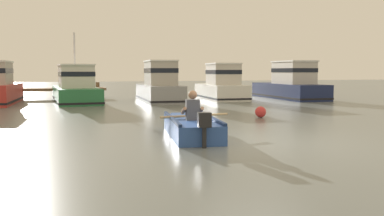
{
  "coord_description": "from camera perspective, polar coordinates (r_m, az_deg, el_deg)",
  "views": [
    {
      "loc": [
        -4.48,
        -9.03,
        1.67
      ],
      "look_at": [
        -0.64,
        3.18,
        0.55
      ],
      "focal_mm": 39.45,
      "sensor_mm": 36.0,
      "label": 1
    }
  ],
  "objects": [
    {
      "name": "moored_boat_white",
      "position": [
        25.03,
        4.02,
        2.97
      ],
      "size": [
        2.28,
        4.94,
        2.14
      ],
      "color": "white",
      "rests_on": "ground"
    },
    {
      "name": "moored_boat_navy",
      "position": [
        26.29,
        13.16,
        3.06
      ],
      "size": [
        2.25,
        6.31,
        2.29
      ],
      "color": "#19234C",
      "rests_on": "ground"
    },
    {
      "name": "moored_boat_grey",
      "position": [
        23.38,
        -4.42,
        2.93
      ],
      "size": [
        2.12,
        5.72,
        2.26
      ],
      "color": "gray",
      "rests_on": "ground"
    },
    {
      "name": "ground_plane",
      "position": [
        10.21,
        8.83,
        -4.47
      ],
      "size": [
        120.0,
        120.0,
        0.0
      ],
      "primitive_type": "plane",
      "color": "slate"
    },
    {
      "name": "rowboat_with_person",
      "position": [
        10.86,
        -0.1,
        -2.5
      ],
      "size": [
        1.98,
        3.73,
        1.19
      ],
      "color": "#2D519E",
      "rests_on": "ground"
    },
    {
      "name": "mooring_buoy",
      "position": [
        15.43,
        9.25,
        -0.53
      ],
      "size": [
        0.4,
        0.4,
        0.4
      ],
      "primitive_type": "sphere",
      "color": "red",
      "rests_on": "ground"
    },
    {
      "name": "moored_boat_green",
      "position": [
        23.64,
        -15.48,
        2.59
      ],
      "size": [
        2.51,
        6.85,
        3.74
      ],
      "color": "#287042",
      "rests_on": "ground"
    }
  ]
}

